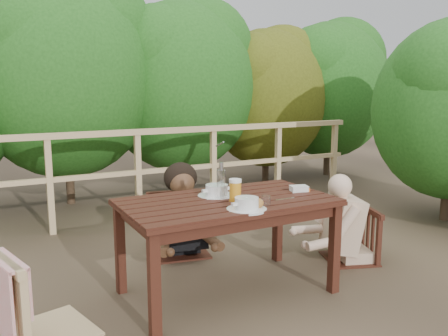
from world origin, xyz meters
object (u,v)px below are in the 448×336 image
chair_left (44,255)px  soup_near (247,204)px  soup_far (217,191)px  butter_tub (299,189)px  bread_roll (255,204)px  tumbler (266,201)px  chair_right (351,212)px  table (227,247)px  diner_right (355,189)px  beer_glass (235,191)px  chair_far (178,199)px  bottle (221,181)px  woman (177,183)px

chair_left → soup_near: chair_left is taller
soup_far → butter_tub: soup_far is taller
bread_roll → tumbler: bearing=9.6°
butter_tub → chair_left: bearing=-164.6°
butter_tub → chair_right: bearing=25.9°
table → soup_far: bearing=94.5°
table → diner_right: size_ratio=1.19×
beer_glass → tumbler: size_ratio=2.18×
chair_far → chair_right: chair_far is taller
chair_left → diner_right: 2.48m
bottle → chair_right: bearing=1.4°
soup_far → bread_roll: bearing=-81.3°
table → chair_far: (0.00, 0.91, 0.15)m
chair_far → beer_glass: chair_far is taller
chair_right → soup_far: 1.27m
soup_near → chair_left: bearing=167.1°
chair_left → beer_glass: chair_left is taller
chair_far → chair_right: size_ratio=1.18×
bread_roll → tumbler: size_ratio=1.68×
diner_right → soup_near: size_ratio=4.70×
table → chair_right: chair_right is taller
chair_far → woman: bearing=100.5°
chair_left → butter_tub: size_ratio=7.70×
soup_near → tumbler: 0.17m
soup_near → tumbler: (0.16, 0.02, -0.01)m
bottle → tumbler: bottle is taller
chair_far → bread_roll: (0.05, -1.18, 0.22)m
chair_far → tumbler: bearing=-72.1°
chair_far → butter_tub: (0.59, -0.94, 0.21)m
chair_right → bottle: bearing=-68.7°
diner_right → bread_roll: diner_right is taller
chair_far → soup_near: chair_far is taller
table → beer_glass: 0.43m
chair_far → diner_right: size_ratio=0.80×
bottle → diner_right: bearing=1.3°
table → chair_left: size_ratio=1.47×
chair_far → beer_glass: size_ratio=5.94×
bread_roll → tumbler: 0.10m
table → tumbler: size_ratio=19.19×
chair_right → soup_far: size_ratio=3.05×
bread_roll → beer_glass: 0.21m
table → woman: bearing=89.8°
woman → bread_roll: woman is taller
beer_glass → tumbler: (0.13, -0.19, -0.04)m
chair_left → woman: bearing=-66.7°
beer_glass → butter_tub: size_ratio=1.28×
chair_far → beer_glass: bearing=-78.2°
diner_right → soup_far: bearing=106.9°
diner_right → bottle: bearing=111.3°
soup_far → woman: bearing=89.0°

